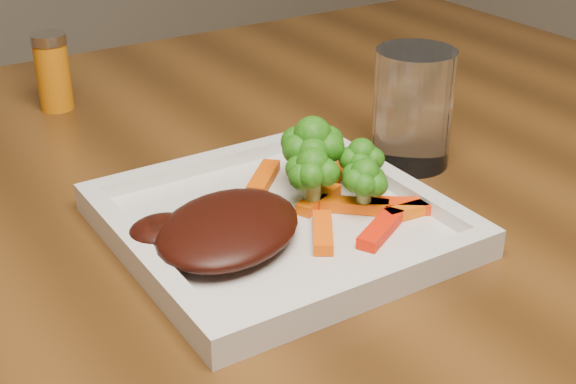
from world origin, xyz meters
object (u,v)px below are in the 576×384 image
steak (228,228)px  spice_shaker (53,72)px  plate (278,226)px  drinking_glass (413,108)px

steak → spice_shaker: 0.41m
plate → steak: steak is taller
plate → spice_shaker: (-0.07, 0.40, 0.04)m
steak → drinking_glass: size_ratio=1.15×
drinking_glass → plate: bearing=-165.0°
plate → spice_shaker: spice_shaker is taller
steak → spice_shaker: bearing=91.8°
spice_shaker → drinking_glass: bearing=-53.2°
plate → drinking_glass: bearing=15.0°
steak → spice_shaker: size_ratio=1.50×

